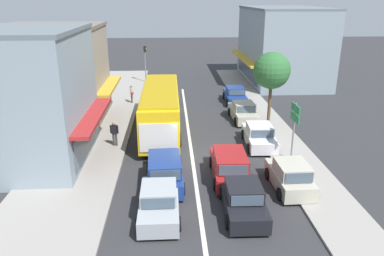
{
  "coord_description": "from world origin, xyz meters",
  "views": [
    {
      "loc": [
        -1.22,
        -20.98,
        9.42
      ],
      "look_at": [
        0.11,
        2.16,
        1.2
      ],
      "focal_mm": 35.0,
      "sensor_mm": 36.0,
      "label": 1
    }
  ],
  "objects_px": {
    "parked_sedan_kerb_second": "(259,136)",
    "pedestrian_browsing_midblock": "(114,132)",
    "sedan_adjacent_lane_lead": "(159,202)",
    "wagon_behind_bus_near": "(229,166)",
    "wagon_queue_far_back": "(165,171)",
    "street_tree_right": "(272,71)",
    "parked_hatchback_kerb_front": "(290,176)",
    "parked_sedan_kerb_rear": "(235,95)",
    "sedan_queue_gap_filler": "(243,199)",
    "pedestrian_with_handbag_near": "(132,93)",
    "city_bus": "(161,107)",
    "parked_sedan_kerb_third": "(243,112)",
    "directional_road_sign": "(295,118)",
    "traffic_light_downstreet": "(145,58)"
  },
  "relations": [
    {
      "from": "sedan_queue_gap_filler",
      "to": "directional_road_sign",
      "type": "height_order",
      "value": "directional_road_sign"
    },
    {
      "from": "sedan_adjacent_lane_lead",
      "to": "parked_sedan_kerb_second",
      "type": "distance_m",
      "value": 10.27
    },
    {
      "from": "parked_sedan_kerb_second",
      "to": "city_bus",
      "type": "bearing_deg",
      "value": 154.74
    },
    {
      "from": "wagon_behind_bus_near",
      "to": "traffic_light_downstreet",
      "type": "relative_size",
      "value": 1.08
    },
    {
      "from": "wagon_queue_far_back",
      "to": "parked_sedan_kerb_second",
      "type": "distance_m",
      "value": 7.98
    },
    {
      "from": "city_bus",
      "to": "directional_road_sign",
      "type": "relative_size",
      "value": 3.02
    },
    {
      "from": "wagon_behind_bus_near",
      "to": "parked_sedan_kerb_rear",
      "type": "xyz_separation_m",
      "value": [
        2.86,
        15.33,
        -0.08
      ]
    },
    {
      "from": "parked_sedan_kerb_rear",
      "to": "sedan_queue_gap_filler",
      "type": "bearing_deg",
      "value": -98.37
    },
    {
      "from": "sedan_queue_gap_filler",
      "to": "traffic_light_downstreet",
      "type": "xyz_separation_m",
      "value": [
        -6.01,
        27.46,
        2.19
      ]
    },
    {
      "from": "parked_sedan_kerb_rear",
      "to": "directional_road_sign",
      "type": "bearing_deg",
      "value": -84.75
    },
    {
      "from": "parked_sedan_kerb_second",
      "to": "pedestrian_browsing_midblock",
      "type": "distance_m",
      "value": 9.5
    },
    {
      "from": "wagon_queue_far_back",
      "to": "parked_sedan_kerb_rear",
      "type": "bearing_deg",
      "value": 68.0
    },
    {
      "from": "parked_sedan_kerb_rear",
      "to": "pedestrian_with_handbag_near",
      "type": "relative_size",
      "value": 2.59
    },
    {
      "from": "sedan_queue_gap_filler",
      "to": "pedestrian_with_handbag_near",
      "type": "bearing_deg",
      "value": 110.0
    },
    {
      "from": "sedan_adjacent_lane_lead",
      "to": "street_tree_right",
      "type": "bearing_deg",
      "value": 56.13
    },
    {
      "from": "parked_hatchback_kerb_front",
      "to": "traffic_light_downstreet",
      "type": "height_order",
      "value": "traffic_light_downstreet"
    },
    {
      "from": "city_bus",
      "to": "parked_sedan_kerb_third",
      "type": "relative_size",
      "value": 2.55
    },
    {
      "from": "city_bus",
      "to": "sedan_adjacent_lane_lead",
      "type": "distance_m",
      "value": 11.18
    },
    {
      "from": "wagon_queue_far_back",
      "to": "parked_sedan_kerb_second",
      "type": "relative_size",
      "value": 1.07
    },
    {
      "from": "city_bus",
      "to": "sedan_adjacent_lane_lead",
      "type": "xyz_separation_m",
      "value": [
        0.14,
        -11.11,
        -1.22
      ]
    },
    {
      "from": "parked_sedan_kerb_second",
      "to": "pedestrian_browsing_midblock",
      "type": "relative_size",
      "value": 2.62
    },
    {
      "from": "wagon_behind_bus_near",
      "to": "parked_sedan_kerb_second",
      "type": "bearing_deg",
      "value": 59.94
    },
    {
      "from": "sedan_queue_gap_filler",
      "to": "street_tree_right",
      "type": "distance_m",
      "value": 13.16
    },
    {
      "from": "parked_sedan_kerb_third",
      "to": "pedestrian_with_handbag_near",
      "type": "relative_size",
      "value": 2.61
    },
    {
      "from": "pedestrian_browsing_midblock",
      "to": "wagon_behind_bus_near",
      "type": "bearing_deg",
      "value": -35.33
    },
    {
      "from": "parked_hatchback_kerb_front",
      "to": "pedestrian_browsing_midblock",
      "type": "bearing_deg",
      "value": 147.64
    },
    {
      "from": "parked_hatchback_kerb_front",
      "to": "parked_sedan_kerb_rear",
      "type": "height_order",
      "value": "parked_hatchback_kerb_front"
    },
    {
      "from": "wagon_behind_bus_near",
      "to": "pedestrian_browsing_midblock",
      "type": "bearing_deg",
      "value": 144.67
    },
    {
      "from": "parked_hatchback_kerb_front",
      "to": "street_tree_right",
      "type": "relative_size",
      "value": 0.66
    },
    {
      "from": "wagon_behind_bus_near",
      "to": "parked_hatchback_kerb_front",
      "type": "height_order",
      "value": "wagon_behind_bus_near"
    },
    {
      "from": "parked_sedan_kerb_second",
      "to": "directional_road_sign",
      "type": "bearing_deg",
      "value": -61.84
    },
    {
      "from": "sedan_adjacent_lane_lead",
      "to": "traffic_light_downstreet",
      "type": "bearing_deg",
      "value": 94.58
    },
    {
      "from": "traffic_light_downstreet",
      "to": "pedestrian_browsing_midblock",
      "type": "bearing_deg",
      "value": -92.65
    },
    {
      "from": "parked_sedan_kerb_second",
      "to": "pedestrian_with_handbag_near",
      "type": "bearing_deg",
      "value": 131.47
    },
    {
      "from": "city_bus",
      "to": "parked_sedan_kerb_third",
      "type": "bearing_deg",
      "value": 19.81
    },
    {
      "from": "wagon_queue_far_back",
      "to": "pedestrian_browsing_midblock",
      "type": "relative_size",
      "value": 2.8
    },
    {
      "from": "sedan_adjacent_lane_lead",
      "to": "parked_sedan_kerb_third",
      "type": "height_order",
      "value": "same"
    },
    {
      "from": "sedan_queue_gap_filler",
      "to": "directional_road_sign",
      "type": "distance_m",
      "value": 7.04
    },
    {
      "from": "wagon_queue_far_back",
      "to": "pedestrian_browsing_midblock",
      "type": "xyz_separation_m",
      "value": [
        -3.3,
        5.21,
        0.32
      ]
    },
    {
      "from": "parked_sedan_kerb_third",
      "to": "parked_sedan_kerb_rear",
      "type": "relative_size",
      "value": 1.01
    },
    {
      "from": "parked_sedan_kerb_third",
      "to": "street_tree_right",
      "type": "bearing_deg",
      "value": -42.05
    },
    {
      "from": "wagon_queue_far_back",
      "to": "parked_sedan_kerb_second",
      "type": "xyz_separation_m",
      "value": [
        6.19,
        5.04,
        -0.08
      ]
    },
    {
      "from": "traffic_light_downstreet",
      "to": "directional_road_sign",
      "type": "height_order",
      "value": "traffic_light_downstreet"
    },
    {
      "from": "sedan_adjacent_lane_lead",
      "to": "pedestrian_with_handbag_near",
      "type": "height_order",
      "value": "pedestrian_with_handbag_near"
    },
    {
      "from": "wagon_behind_bus_near",
      "to": "pedestrian_browsing_midblock",
      "type": "distance_m",
      "value": 8.34
    },
    {
      "from": "street_tree_right",
      "to": "pedestrian_browsing_midblock",
      "type": "xyz_separation_m",
      "value": [
        -11.11,
        -3.76,
        -3.17
      ]
    },
    {
      "from": "wagon_queue_far_back",
      "to": "street_tree_right",
      "type": "xyz_separation_m",
      "value": [
        7.81,
        8.96,
        3.49
      ]
    },
    {
      "from": "sedan_queue_gap_filler",
      "to": "street_tree_right",
      "type": "relative_size",
      "value": 0.75
    },
    {
      "from": "pedestrian_with_handbag_near",
      "to": "sedan_adjacent_lane_lead",
      "type": "bearing_deg",
      "value": -80.95
    },
    {
      "from": "wagon_behind_bus_near",
      "to": "directional_road_sign",
      "type": "xyz_separation_m",
      "value": [
        4.08,
        2.06,
        1.96
      ]
    }
  ]
}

